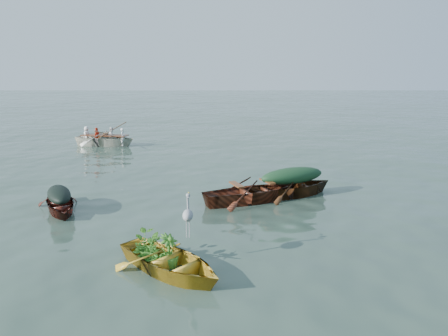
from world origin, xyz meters
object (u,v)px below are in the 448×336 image
object	(u,v)px
dark_covered_boat	(60,211)
heron	(188,222)
yellow_dinghy	(170,273)
rowed_boat	(105,146)
green_tarp_boat	(291,196)
open_wooden_boat	(252,202)

from	to	relation	value
dark_covered_boat	heron	bearing A→B (deg)	-66.69
yellow_dinghy	rowed_boat	world-z (taller)	rowed_boat
dark_covered_boat	green_tarp_boat	xyz separation A→B (m)	(6.89, 1.45, 0.00)
open_wooden_boat	rowed_boat	world-z (taller)	rowed_boat
dark_covered_boat	yellow_dinghy	bearing A→B (deg)	-72.61
green_tarp_boat	heron	distance (m)	5.80
dark_covered_boat	rowed_boat	bearing A→B (deg)	72.79
yellow_dinghy	open_wooden_boat	bearing A→B (deg)	20.40
dark_covered_boat	open_wooden_boat	distance (m)	5.64
green_tarp_boat	open_wooden_boat	world-z (taller)	open_wooden_boat
heron	green_tarp_boat	bearing A→B (deg)	11.97
open_wooden_boat	green_tarp_boat	bearing A→B (deg)	-87.15
yellow_dinghy	open_wooden_boat	distance (m)	5.14
heron	yellow_dinghy	bearing A→B (deg)	-174.81
yellow_dinghy	green_tarp_boat	xyz separation A→B (m)	(3.25, 5.37, 0.00)
green_tarp_boat	rowed_boat	bearing A→B (deg)	17.17
green_tarp_boat	rowed_boat	size ratio (longest dim) A/B	0.91
green_tarp_boat	heron	world-z (taller)	heron
green_tarp_boat	rowed_boat	distance (m)	12.58
rowed_boat	dark_covered_boat	bearing A→B (deg)	-160.44
dark_covered_boat	green_tarp_boat	distance (m)	7.04
open_wooden_boat	rowed_boat	xyz separation A→B (m)	(-7.13, 9.94, 0.00)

